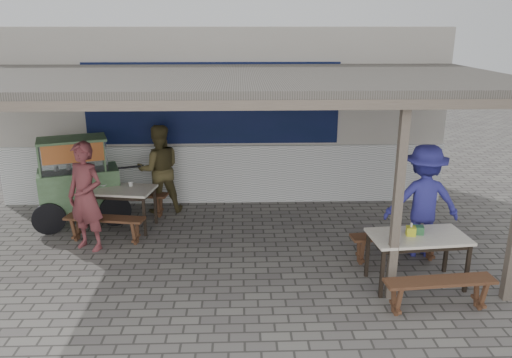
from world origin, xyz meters
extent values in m
plane|color=slate|center=(0.00, 0.00, 0.00)|extent=(60.00, 60.00, 0.00)
cube|color=beige|center=(0.00, 3.60, 1.75)|extent=(9.00, 1.20, 3.50)
cube|color=white|center=(0.00, 2.97, 0.60)|extent=(9.00, 0.10, 1.20)
cube|color=#0E1545|center=(-0.20, 2.98, 2.05)|extent=(5.00, 0.03, 1.60)
cube|color=#57514B|center=(0.00, 1.00, 2.75)|extent=(9.00, 4.20, 0.12)
cube|color=#726456|center=(0.00, -1.05, 2.65)|extent=(9.00, 0.12, 0.12)
cube|color=#726456|center=(2.35, -0.90, 1.35)|extent=(0.11, 0.11, 2.70)
cube|color=white|center=(-1.84, 1.65, 0.73)|extent=(1.36, 0.90, 0.04)
cube|color=black|center=(-1.84, 1.65, 0.67)|extent=(1.24, 0.78, 0.06)
cube|color=black|center=(-2.45, 1.46, 0.35)|extent=(0.05, 0.05, 0.71)
cube|color=black|center=(-1.33, 1.26, 0.35)|extent=(0.05, 0.05, 0.71)
cube|color=black|center=(-2.35, 2.03, 0.35)|extent=(0.05, 0.05, 0.71)
cube|color=black|center=(-1.24, 1.83, 0.35)|extent=(0.05, 0.05, 0.71)
cube|color=brown|center=(-1.95, 1.02, 0.43)|extent=(1.38, 0.51, 0.04)
cube|color=brown|center=(-2.47, 1.11, 0.21)|extent=(0.10, 0.28, 0.41)
cube|color=brown|center=(-1.43, 0.93, 0.21)|extent=(0.10, 0.28, 0.41)
cube|color=brown|center=(-1.74, 2.27, 0.43)|extent=(1.38, 0.51, 0.04)
cube|color=brown|center=(-2.26, 2.36, 0.21)|extent=(0.10, 0.28, 0.41)
cube|color=brown|center=(-1.22, 2.18, 0.21)|extent=(0.10, 0.28, 0.41)
cube|color=white|center=(2.80, -0.56, 0.73)|extent=(1.38, 0.83, 0.04)
cube|color=black|center=(2.80, -0.56, 0.67)|extent=(1.28, 0.72, 0.06)
cube|color=black|center=(2.22, -0.91, 0.35)|extent=(0.05, 0.05, 0.71)
cube|color=black|center=(3.43, -0.80, 0.35)|extent=(0.05, 0.05, 0.71)
cube|color=black|center=(2.17, -0.32, 0.35)|extent=(0.05, 0.05, 0.71)
cube|color=black|center=(3.37, -0.21, 0.35)|extent=(0.05, 0.05, 0.71)
cube|color=brown|center=(2.86, -1.27, 0.43)|extent=(1.45, 0.40, 0.04)
cube|color=brown|center=(2.30, -1.32, 0.21)|extent=(0.07, 0.28, 0.41)
cube|color=brown|center=(3.42, -1.22, 0.21)|extent=(0.07, 0.28, 0.41)
cube|color=brown|center=(2.74, 0.15, 0.43)|extent=(1.45, 0.40, 0.04)
cube|color=brown|center=(2.18, 0.10, 0.21)|extent=(0.07, 0.28, 0.41)
cube|color=brown|center=(3.30, 0.20, 0.21)|extent=(0.07, 0.28, 0.41)
cube|color=#659362|center=(-2.61, 1.94, 0.67)|extent=(1.54, 1.13, 0.72)
cube|color=#659362|center=(-2.61, 1.94, 0.29)|extent=(1.48, 1.08, 0.05)
cylinder|color=black|center=(-3.02, 1.39, 0.29)|extent=(0.56, 0.24, 0.57)
cylinder|color=black|center=(-1.95, 1.76, 0.29)|extent=(0.56, 0.24, 0.57)
cube|color=silver|center=(-2.66, 1.92, 1.31)|extent=(1.27, 0.95, 0.56)
cube|color=#659362|center=(-2.66, 1.92, 1.59)|extent=(1.32, 1.00, 0.04)
cube|color=#C13A2D|center=(-2.55, 1.61, 1.41)|extent=(0.98, 0.35, 0.33)
cylinder|color=black|center=(-1.84, 2.21, 0.97)|extent=(0.69, 0.27, 0.04)
imported|color=brown|center=(-2.15, 0.80, 0.90)|extent=(0.77, 0.67, 1.80)
imported|color=brown|center=(-1.23, 2.46, 0.87)|extent=(0.98, 0.84, 1.74)
imported|color=#35349A|center=(3.20, 0.42, 0.90)|extent=(1.20, 0.73, 1.80)
cube|color=yellow|center=(2.69, -0.55, 0.81)|extent=(0.14, 0.14, 0.12)
cube|color=#2E683D|center=(2.79, -0.51, 0.81)|extent=(0.19, 0.15, 0.12)
cylinder|color=silver|center=(-1.65, 1.79, 0.79)|extent=(0.07, 0.07, 0.08)
imported|color=white|center=(-2.15, 1.80, 0.78)|extent=(0.24, 0.24, 0.05)
camera|label=1|loc=(0.34, -6.84, 3.55)|focal=35.00mm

